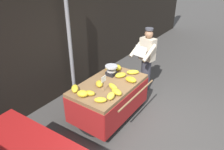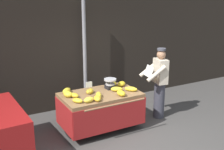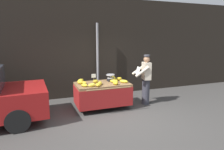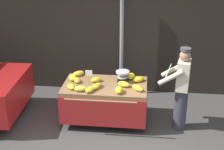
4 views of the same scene
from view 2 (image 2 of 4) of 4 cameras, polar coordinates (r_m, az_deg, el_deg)
ground_plane at (r=5.96m, az=4.73°, el=-14.02°), size 60.00×60.00×0.00m
back_wall at (r=7.66m, az=-6.47°, el=7.76°), size 16.00×0.24×3.77m
street_pole at (r=7.44m, az=-5.38°, el=3.79°), size 0.09×0.09×2.81m
banana_cart at (r=6.44m, az=-2.27°, el=-5.52°), size 1.72×1.22×0.84m
weighing_scale at (r=6.63m, az=-0.36°, el=-1.71°), size 0.28×0.28×0.24m
price_sign at (r=6.07m, az=-4.52°, el=-2.16°), size 0.14×0.01×0.34m
banana_bunch_0 at (r=6.19m, az=-8.58°, el=-3.75°), size 0.24×0.26×0.12m
banana_bunch_1 at (r=6.11m, az=-2.64°, el=-3.93°), size 0.23×0.32×0.11m
banana_bunch_2 at (r=6.50m, az=3.75°, el=-2.74°), size 0.29×0.30×0.10m
banana_bunch_3 at (r=5.87m, az=-6.76°, el=-4.98°), size 0.23×0.26×0.09m
banana_bunch_4 at (r=6.48m, az=0.92°, el=-2.76°), size 0.31×0.27×0.10m
banana_bunch_5 at (r=5.94m, az=-2.87°, el=-4.56°), size 0.22×0.30×0.10m
banana_bunch_6 at (r=6.16m, az=-7.34°, el=-3.95°), size 0.18×0.24×0.10m
banana_bunch_7 at (r=6.86m, az=0.16°, el=-1.61°), size 0.21×0.29×0.11m
banana_bunch_8 at (r=5.86m, az=-4.56°, el=-4.84°), size 0.26×0.20×0.11m
banana_bunch_9 at (r=6.44m, az=-8.86°, el=-3.03°), size 0.29×0.29×0.11m
banana_bunch_10 at (r=6.84m, az=1.85°, el=-1.73°), size 0.32×0.30×0.11m
banana_bunch_11 at (r=6.35m, az=-4.34°, el=-3.17°), size 0.27×0.27×0.11m
banana_bunch_12 at (r=6.20m, az=1.78°, el=-3.57°), size 0.15×0.26×0.12m
vendor_person at (r=7.03m, az=9.23°, el=-1.56°), size 0.64×0.59×1.71m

